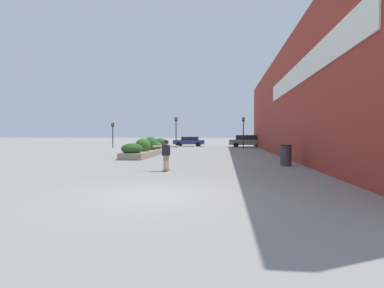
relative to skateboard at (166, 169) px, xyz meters
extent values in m
plane|color=gray|center=(0.79, -5.28, -0.07)|extent=(300.00, 300.00, 0.00)
cube|color=maroon|center=(7.00, 11.22, 3.90)|extent=(0.60, 37.61, 7.94)
cube|color=silver|center=(6.66, 4.08, 4.94)|extent=(0.06, 17.37, 1.20)
cube|color=gray|center=(-3.39, 10.10, 0.14)|extent=(1.57, 9.93, 0.42)
ellipsoid|color=#234C1E|center=(-3.48, 6.03, 0.62)|extent=(1.41, 1.34, 0.72)
ellipsoid|color=#3D6623|center=(-3.30, 8.05, 0.76)|extent=(1.10, 0.96, 1.08)
ellipsoid|color=#286028|center=(-3.31, 10.36, 0.79)|extent=(1.16, 1.08, 1.17)
ellipsoid|color=#286028|center=(-3.39, 12.20, 0.61)|extent=(1.23, 1.27, 0.69)
ellipsoid|color=#234C1E|center=(-3.32, 13.89, 0.73)|extent=(1.27, 1.44, 1.01)
cube|color=olive|center=(0.00, 0.00, 0.02)|extent=(0.24, 0.69, 0.01)
cylinder|color=beige|center=(-0.07, 0.24, -0.04)|extent=(0.06, 0.06, 0.05)
cylinder|color=beige|center=(0.10, 0.23, -0.04)|extent=(0.06, 0.06, 0.05)
cylinder|color=beige|center=(-0.10, -0.23, -0.04)|extent=(0.06, 0.06, 0.05)
cylinder|color=beige|center=(0.07, -0.24, -0.04)|extent=(0.06, 0.06, 0.05)
cylinder|color=tan|center=(-0.07, 0.00, 0.32)|extent=(0.12, 0.12, 0.60)
cylinder|color=tan|center=(0.07, 0.00, 0.32)|extent=(0.12, 0.12, 0.60)
cube|color=gray|center=(0.00, 0.00, 0.51)|extent=(0.22, 0.19, 0.21)
cube|color=black|center=(0.00, 0.00, 0.85)|extent=(0.35, 0.19, 0.47)
cylinder|color=tan|center=(-0.39, 0.03, 1.03)|extent=(0.44, 0.11, 0.08)
cylinder|color=tan|center=(0.39, -0.03, 1.03)|extent=(0.44, 0.11, 0.08)
sphere|color=tan|center=(0.00, 0.00, 1.18)|extent=(0.19, 0.19, 0.19)
sphere|color=black|center=(0.00, 0.00, 1.21)|extent=(0.22, 0.22, 0.22)
cylinder|color=#38383D|center=(5.76, 2.83, 0.45)|extent=(0.56, 0.56, 1.03)
cylinder|color=black|center=(5.76, 2.83, 0.99)|extent=(0.59, 0.59, 0.05)
cube|color=slate|center=(5.47, 26.34, 0.58)|extent=(4.58, 1.86, 0.68)
cube|color=black|center=(5.28, 26.34, 1.21)|extent=(2.52, 1.64, 0.59)
cylinder|color=black|center=(6.88, 27.22, 0.24)|extent=(0.61, 0.22, 0.61)
cylinder|color=black|center=(6.88, 25.46, 0.24)|extent=(0.61, 0.22, 0.61)
cylinder|color=black|center=(4.05, 27.22, 0.24)|extent=(0.61, 0.22, 0.61)
cylinder|color=black|center=(4.05, 25.46, 0.24)|extent=(0.61, 0.22, 0.61)
cube|color=navy|center=(-2.41, 28.76, 0.52)|extent=(4.32, 1.75, 0.57)
cube|color=black|center=(-2.24, 28.76, 1.03)|extent=(2.37, 1.54, 0.46)
cylinder|color=black|center=(-3.75, 27.93, 0.23)|extent=(0.60, 0.22, 0.60)
cylinder|color=black|center=(-3.75, 29.59, 0.23)|extent=(0.60, 0.22, 0.60)
cylinder|color=black|center=(-1.07, 27.93, 0.23)|extent=(0.60, 0.22, 0.60)
cylinder|color=black|center=(-1.07, 29.59, 0.23)|extent=(0.60, 0.22, 0.60)
cube|color=navy|center=(12.46, 28.63, 0.53)|extent=(3.84, 1.89, 0.58)
cube|color=black|center=(12.31, 28.63, 1.07)|extent=(2.11, 1.67, 0.48)
cylinder|color=black|center=(13.66, 29.53, 0.24)|extent=(0.62, 0.22, 0.62)
cylinder|color=black|center=(13.66, 27.74, 0.24)|extent=(0.62, 0.22, 0.62)
cylinder|color=black|center=(11.27, 29.53, 0.24)|extent=(0.62, 0.22, 0.62)
cylinder|color=black|center=(11.27, 27.74, 0.24)|extent=(0.62, 0.22, 0.62)
cylinder|color=black|center=(-3.17, 22.09, 1.54)|extent=(0.11, 0.11, 3.22)
cube|color=black|center=(-3.17, 22.09, 3.38)|extent=(0.28, 0.20, 0.45)
sphere|color=#2D2823|center=(-3.17, 21.97, 3.53)|extent=(0.15, 0.15, 0.15)
sphere|color=orange|center=(-3.17, 21.97, 3.38)|extent=(0.15, 0.15, 0.15)
sphere|color=#2D2823|center=(-3.17, 21.97, 3.23)|extent=(0.15, 0.15, 0.15)
cylinder|color=black|center=(4.73, 21.76, 1.51)|extent=(0.11, 0.11, 3.16)
cube|color=black|center=(4.73, 21.76, 3.32)|extent=(0.28, 0.20, 0.45)
sphere|color=#2D2823|center=(4.73, 21.64, 3.47)|extent=(0.15, 0.15, 0.15)
sphere|color=orange|center=(4.73, 21.64, 3.32)|extent=(0.15, 0.15, 0.15)
sphere|color=#2D2823|center=(4.73, 21.64, 3.17)|extent=(0.15, 0.15, 0.15)
cylinder|color=black|center=(-11.06, 22.30, 1.23)|extent=(0.11, 0.11, 2.60)
cube|color=black|center=(-11.06, 22.30, 2.76)|extent=(0.28, 0.20, 0.45)
sphere|color=#2D2823|center=(-11.06, 22.18, 2.91)|extent=(0.15, 0.15, 0.15)
sphere|color=orange|center=(-11.06, 22.18, 2.76)|extent=(0.15, 0.15, 0.15)
sphere|color=#2D2823|center=(-11.06, 22.18, 2.61)|extent=(0.15, 0.15, 0.15)
camera|label=1|loc=(2.59, -13.09, 1.54)|focal=28.00mm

